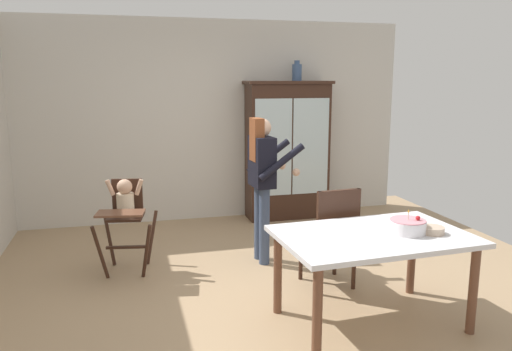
{
  "coord_description": "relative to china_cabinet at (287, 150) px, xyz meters",
  "views": [
    {
      "loc": [
        -1.22,
        -4.14,
        1.93
      ],
      "look_at": [
        0.07,
        0.7,
        0.95
      ],
      "focal_mm": 35.09,
      "sensor_mm": 36.0,
      "label": 1
    }
  ],
  "objects": [
    {
      "name": "china_cabinet",
      "position": [
        0.0,
        0.0,
        0.0
      ],
      "size": [
        1.17,
        0.48,
        1.89
      ],
      "color": "#382116",
      "rests_on": "ground_plane"
    },
    {
      "name": "dining_chair_far_side",
      "position": [
        -0.37,
        -2.45,
        -0.4
      ],
      "size": [
        0.47,
        0.47,
        0.96
      ],
      "rotation": [
        0.0,
        0.0,
        3.22
      ],
      "color": "#382116",
      "rests_on": "ground_plane"
    },
    {
      "name": "dining_table",
      "position": [
        -0.34,
        -3.15,
        -0.3
      ],
      "size": [
        1.52,
        1.03,
        0.74
      ],
      "color": "silver",
      "rests_on": "ground_plane"
    },
    {
      "name": "serving_bowl",
      "position": [
        0.11,
        -3.26,
        -0.18
      ],
      "size": [
        0.18,
        0.18,
        0.05
      ],
      "primitive_type": "cylinder",
      "color": "#C6AD93",
      "rests_on": "dining_table"
    },
    {
      "name": "wall_back",
      "position": [
        -0.95,
        0.26,
        0.4
      ],
      "size": [
        5.32,
        0.06,
        2.7
      ],
      "primitive_type": "cube",
      "color": "beige",
      "rests_on": "ground_plane"
    },
    {
      "name": "adult_person",
      "position": [
        -0.8,
        -1.6,
        0.02
      ],
      "size": [
        0.52,
        0.5,
        1.53
      ],
      "rotation": [
        0.0,
        0.0,
        1.62
      ],
      "color": "#3D4C6B",
      "rests_on": "ground_plane"
    },
    {
      "name": "birthday_cake",
      "position": [
        -0.07,
        -3.19,
        -0.16
      ],
      "size": [
        0.28,
        0.28,
        0.19
      ],
      "color": "white",
      "rests_on": "dining_table"
    },
    {
      "name": "ground_plane",
      "position": [
        -0.95,
        -2.37,
        -0.95
      ],
      "size": [
        6.24,
        6.24,
        0.0
      ],
      "primitive_type": "plane",
      "color": "tan"
    },
    {
      "name": "high_chair_with_toddler",
      "position": [
        -2.19,
        -1.52,
        -0.3
      ],
      "size": [
        0.66,
        0.75,
        0.95
      ],
      "rotation": [
        0.0,
        0.0,
        -0.17
      ],
      "color": "#382116",
      "rests_on": "ground_plane"
    },
    {
      "name": "ceramic_vase",
      "position": [
        0.13,
        0.0,
        1.06
      ],
      "size": [
        0.13,
        0.13,
        0.27
      ],
      "color": "#3D567F",
      "rests_on": "china_cabinet"
    }
  ]
}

